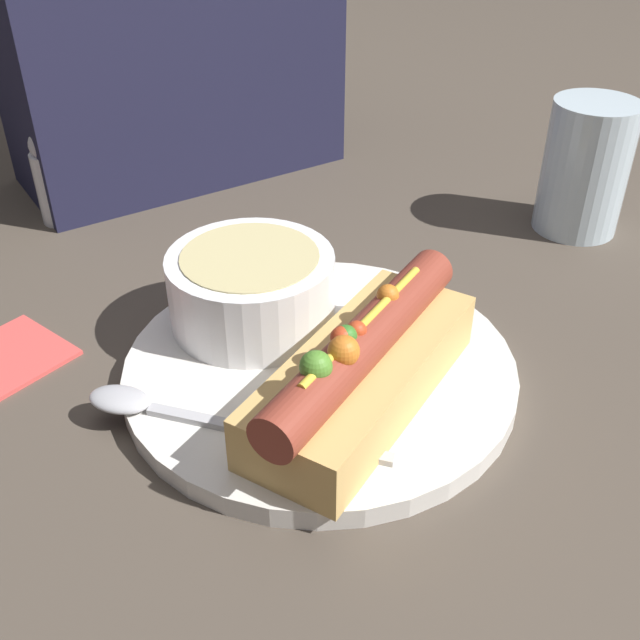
{
  "coord_description": "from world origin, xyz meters",
  "views": [
    {
      "loc": [
        -0.2,
        -0.31,
        0.3
      ],
      "look_at": [
        0.0,
        0.0,
        0.04
      ],
      "focal_mm": 42.0,
      "sensor_mm": 36.0,
      "label": 1
    }
  ],
  "objects_px": {
    "hot_dog": "(358,369)",
    "soup_bowl": "(251,285)",
    "drinking_glass": "(585,168)",
    "salt_shaker": "(53,176)",
    "spoon": "(169,411)"
  },
  "relations": [
    {
      "from": "hot_dog",
      "to": "drinking_glass",
      "type": "relative_size",
      "value": 1.67
    },
    {
      "from": "soup_bowl",
      "to": "drinking_glass",
      "type": "distance_m",
      "value": 0.31
    },
    {
      "from": "hot_dog",
      "to": "drinking_glass",
      "type": "height_order",
      "value": "drinking_glass"
    },
    {
      "from": "spoon",
      "to": "salt_shaker",
      "type": "height_order",
      "value": "salt_shaker"
    },
    {
      "from": "hot_dog",
      "to": "soup_bowl",
      "type": "distance_m",
      "value": 0.11
    },
    {
      "from": "hot_dog",
      "to": "soup_bowl",
      "type": "bearing_deg",
      "value": 69.52
    },
    {
      "from": "drinking_glass",
      "to": "soup_bowl",
      "type": "bearing_deg",
      "value": 178.18
    },
    {
      "from": "soup_bowl",
      "to": "spoon",
      "type": "xyz_separation_m",
      "value": [
        -0.09,
        -0.06,
        -0.02
      ]
    },
    {
      "from": "spoon",
      "to": "drinking_glass",
      "type": "relative_size",
      "value": 1.35
    },
    {
      "from": "salt_shaker",
      "to": "hot_dog",
      "type": "bearing_deg",
      "value": -79.19
    },
    {
      "from": "soup_bowl",
      "to": "drinking_glass",
      "type": "relative_size",
      "value": 1.0
    },
    {
      "from": "spoon",
      "to": "soup_bowl",
      "type": "bearing_deg",
      "value": -96.52
    },
    {
      "from": "salt_shaker",
      "to": "drinking_glass",
      "type": "bearing_deg",
      "value": -34.74
    },
    {
      "from": "hot_dog",
      "to": "soup_bowl",
      "type": "xyz_separation_m",
      "value": [
        -0.01,
        0.11,
        0.0
      ]
    },
    {
      "from": "spoon",
      "to": "salt_shaker",
      "type": "xyz_separation_m",
      "value": [
        0.03,
        0.3,
        0.02
      ]
    }
  ]
}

